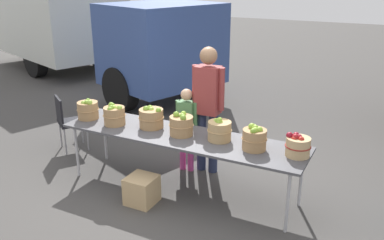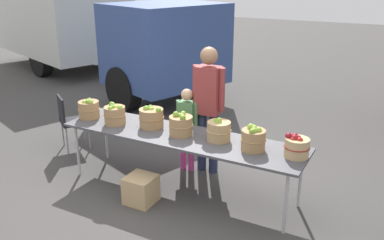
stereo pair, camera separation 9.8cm
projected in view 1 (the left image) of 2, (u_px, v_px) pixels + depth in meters
ground_plane at (181, 189)px, 5.29m from camera, size 40.00×40.00×0.00m
market_table at (181, 138)px, 5.05m from camera, size 3.10×0.76×0.75m
apple_basket_green_0 at (88, 110)px, 5.57m from camera, size 0.30×0.30×0.29m
apple_basket_green_1 at (114, 115)px, 5.35m from camera, size 0.30×0.30×0.28m
apple_basket_green_2 at (151, 118)px, 5.25m from camera, size 0.33×0.33×0.29m
apple_basket_green_3 at (182, 125)px, 5.01m from camera, size 0.31×0.31×0.30m
apple_basket_green_4 at (219, 130)px, 4.85m from camera, size 0.30×0.30×0.29m
apple_basket_green_5 at (254, 138)px, 4.59m from camera, size 0.29×0.29×0.29m
apple_basket_red_0 at (298, 145)px, 4.44m from camera, size 0.28×0.28×0.26m
vendor_adult at (208, 101)px, 5.46m from camera, size 0.46×0.23×1.74m
child_customer at (187, 123)px, 5.59m from camera, size 0.31×0.17×1.18m
box_truck at (74, 18)px, 10.71m from camera, size 7.97×4.62×2.75m
folding_chair at (68, 119)px, 6.32m from camera, size 0.56×0.56×0.86m
produce_crate at (142, 190)px, 4.94m from camera, size 0.34×0.34×0.34m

